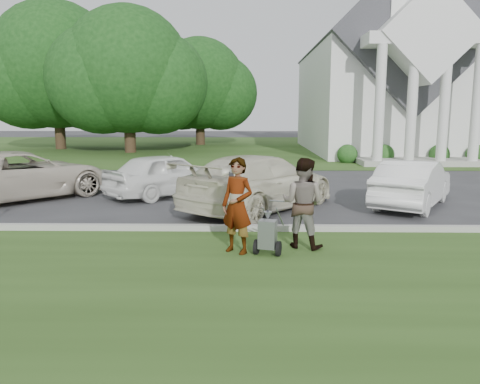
{
  "coord_description": "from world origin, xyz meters",
  "views": [
    {
      "loc": [
        0.05,
        -9.94,
        2.71
      ],
      "look_at": [
        -0.12,
        0.0,
        1.01
      ],
      "focal_mm": 35.0,
      "sensor_mm": 36.0,
      "label": 1
    }
  ],
  "objects_px": {
    "parking_meter_near": "(231,196)",
    "car_c": "(260,182)",
    "car_a": "(22,175)",
    "church": "(379,65)",
    "person_right": "(303,204)",
    "striping_cart": "(268,235)",
    "tree_far": "(56,71)",
    "car_d": "(412,183)",
    "car_b": "(167,174)",
    "tree_back": "(200,88)",
    "tree_left": "(127,76)",
    "person_left": "(237,206)"
  },
  "relations": [
    {
      "from": "tree_far",
      "to": "person_right",
      "type": "height_order",
      "value": "tree_far"
    },
    {
      "from": "person_left",
      "to": "person_right",
      "type": "height_order",
      "value": "person_left"
    },
    {
      "from": "striping_cart",
      "to": "parking_meter_near",
      "type": "xyz_separation_m",
      "value": [
        -0.74,
        1.39,
        0.52
      ]
    },
    {
      "from": "tree_back",
      "to": "person_left",
      "type": "relative_size",
      "value": 5.18
    },
    {
      "from": "car_a",
      "to": "car_d",
      "type": "xyz_separation_m",
      "value": [
        11.9,
        -0.96,
        -0.09
      ]
    },
    {
      "from": "church",
      "to": "car_c",
      "type": "xyz_separation_m",
      "value": [
        -8.61,
        -20.08,
        -5.16
      ]
    },
    {
      "from": "parking_meter_near",
      "to": "car_c",
      "type": "relative_size",
      "value": 0.27
    },
    {
      "from": "car_a",
      "to": "parking_meter_near",
      "type": "bearing_deg",
      "value": -170.79
    },
    {
      "from": "striping_cart",
      "to": "car_b",
      "type": "relative_size",
      "value": 0.26
    },
    {
      "from": "car_c",
      "to": "car_b",
      "type": "bearing_deg",
      "value": 1.62
    },
    {
      "from": "tree_back",
      "to": "striping_cart",
      "type": "bearing_deg",
      "value": -81.91
    },
    {
      "from": "tree_left",
      "to": "tree_far",
      "type": "relative_size",
      "value": 0.91
    },
    {
      "from": "tree_back",
      "to": "car_b",
      "type": "bearing_deg",
      "value": -86.77
    },
    {
      "from": "person_left",
      "to": "parking_meter_near",
      "type": "bearing_deg",
      "value": 130.6
    },
    {
      "from": "person_right",
      "to": "car_b",
      "type": "distance_m",
      "value": 7.05
    },
    {
      "from": "striping_cart",
      "to": "car_a",
      "type": "xyz_separation_m",
      "value": [
        -7.5,
        5.79,
        0.37
      ]
    },
    {
      "from": "church",
      "to": "striping_cart",
      "type": "height_order",
      "value": "church"
    },
    {
      "from": "tree_back",
      "to": "person_right",
      "type": "distance_m",
      "value": 31.39
    },
    {
      "from": "tree_far",
      "to": "parking_meter_near",
      "type": "height_order",
      "value": "tree_far"
    },
    {
      "from": "tree_left",
      "to": "parking_meter_near",
      "type": "relative_size",
      "value": 7.32
    },
    {
      "from": "church",
      "to": "tree_back",
      "type": "relative_size",
      "value": 2.51
    },
    {
      "from": "parking_meter_near",
      "to": "person_right",
      "type": "bearing_deg",
      "value": -30.24
    },
    {
      "from": "striping_cart",
      "to": "parking_meter_near",
      "type": "height_order",
      "value": "parking_meter_near"
    },
    {
      "from": "car_a",
      "to": "person_left",
      "type": "bearing_deg",
      "value": -176.96
    },
    {
      "from": "tree_far",
      "to": "person_left",
      "type": "height_order",
      "value": "tree_far"
    },
    {
      "from": "parking_meter_near",
      "to": "car_a",
      "type": "xyz_separation_m",
      "value": [
        -6.76,
        4.41,
        -0.15
      ]
    },
    {
      "from": "person_right",
      "to": "car_d",
      "type": "bearing_deg",
      "value": -105.27
    },
    {
      "from": "church",
      "to": "car_b",
      "type": "distance_m",
      "value": 21.96
    },
    {
      "from": "tree_far",
      "to": "car_d",
      "type": "xyz_separation_m",
      "value": [
        18.85,
        -21.44,
        -5.01
      ]
    },
    {
      "from": "church",
      "to": "car_b",
      "type": "xyz_separation_m",
      "value": [
        -11.61,
        -17.89,
        -5.23
      ]
    },
    {
      "from": "church",
      "to": "tree_far",
      "type": "bearing_deg",
      "value": 175.34
    },
    {
      "from": "tree_back",
      "to": "parking_meter_near",
      "type": "relative_size",
      "value": 6.62
    },
    {
      "from": "tree_far",
      "to": "car_c",
      "type": "xyz_separation_m",
      "value": [
        14.4,
        -21.96,
        -4.92
      ]
    },
    {
      "from": "striping_cart",
      "to": "person_right",
      "type": "height_order",
      "value": "person_right"
    },
    {
      "from": "tree_left",
      "to": "tree_back",
      "type": "height_order",
      "value": "tree_left"
    },
    {
      "from": "striping_cart",
      "to": "car_c",
      "type": "height_order",
      "value": "car_c"
    },
    {
      "from": "tree_left",
      "to": "car_c",
      "type": "height_order",
      "value": "tree_left"
    },
    {
      "from": "tree_left",
      "to": "tree_far",
      "type": "bearing_deg",
      "value": 153.44
    },
    {
      "from": "church",
      "to": "car_c",
      "type": "bearing_deg",
      "value": -113.21
    },
    {
      "from": "tree_far",
      "to": "striping_cart",
      "type": "bearing_deg",
      "value": -61.19
    },
    {
      "from": "tree_far",
      "to": "car_d",
      "type": "distance_m",
      "value": 28.98
    },
    {
      "from": "striping_cart",
      "to": "person_right",
      "type": "relative_size",
      "value": 0.59
    },
    {
      "from": "car_a",
      "to": "striping_cart",
      "type": "bearing_deg",
      "value": -175.37
    },
    {
      "from": "parking_meter_near",
      "to": "car_d",
      "type": "distance_m",
      "value": 6.19
    },
    {
      "from": "church",
      "to": "striping_cart",
      "type": "bearing_deg",
      "value": -109.35
    },
    {
      "from": "car_a",
      "to": "church",
      "type": "bearing_deg",
      "value": -88.5
    },
    {
      "from": "car_b",
      "to": "person_right",
      "type": "bearing_deg",
      "value": 166.71
    },
    {
      "from": "church",
      "to": "car_c",
      "type": "height_order",
      "value": "church"
    },
    {
      "from": "church",
      "to": "car_b",
      "type": "height_order",
      "value": "church"
    },
    {
      "from": "tree_left",
      "to": "car_d",
      "type": "distance_m",
      "value": 22.9
    }
  ]
}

